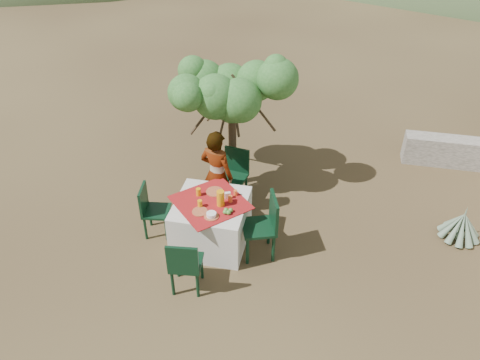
% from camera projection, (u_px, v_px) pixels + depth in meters
% --- Properties ---
extents(ground, '(160.00, 160.00, 0.00)m').
position_uv_depth(ground, '(250.00, 267.00, 6.67)').
color(ground, '#332617').
rests_on(ground, ground).
extents(table, '(1.30, 1.30, 0.76)m').
position_uv_depth(table, '(211.00, 222.00, 6.89)').
color(table, beige).
rests_on(table, ground).
extents(chair_far, '(0.48, 0.48, 0.92)m').
position_uv_depth(chair_far, '(235.00, 173.00, 7.72)').
color(chair_far, black).
rests_on(chair_far, ground).
extents(chair_near, '(0.45, 0.45, 0.89)m').
position_uv_depth(chair_near, '(185.00, 264.00, 6.04)').
color(chair_near, black).
rests_on(chair_near, ground).
extents(chair_left, '(0.44, 0.44, 0.85)m').
position_uv_depth(chair_left, '(151.00, 208.00, 7.01)').
color(chair_left, black).
rests_on(chair_left, ground).
extents(chair_right, '(0.59, 0.59, 1.00)m').
position_uv_depth(chair_right, '(265.00, 224.00, 6.60)').
color(chair_right, black).
rests_on(chair_right, ground).
extents(person, '(0.64, 0.52, 1.52)m').
position_uv_depth(person, '(217.00, 175.00, 7.22)').
color(person, '#8C6651').
rests_on(person, ground).
extents(shrub_tree, '(1.78, 1.75, 2.09)m').
position_uv_depth(shrub_tree, '(237.00, 97.00, 7.42)').
color(shrub_tree, '#453522').
rests_on(shrub_tree, ground).
extents(agave, '(0.62, 0.63, 0.66)m').
position_uv_depth(agave, '(461.00, 226.00, 7.06)').
color(agave, slate).
rests_on(agave, ground).
extents(stone_wall, '(2.60, 0.35, 0.55)m').
position_uv_depth(stone_wall, '(477.00, 154.00, 8.61)').
color(stone_wall, '#9C9588').
rests_on(stone_wall, ground).
extents(plate_far, '(0.26, 0.26, 0.01)m').
position_uv_depth(plate_far, '(215.00, 192.00, 6.85)').
color(plate_far, brown).
rests_on(plate_far, table).
extents(plate_near, '(0.22, 0.22, 0.01)m').
position_uv_depth(plate_near, '(200.00, 212.00, 6.48)').
color(plate_near, brown).
rests_on(plate_near, table).
extents(glass_far, '(0.07, 0.07, 0.12)m').
position_uv_depth(glass_far, '(198.00, 192.00, 6.76)').
color(glass_far, orange).
rests_on(glass_far, table).
extents(glass_near, '(0.07, 0.07, 0.11)m').
position_uv_depth(glass_near, '(200.00, 204.00, 6.55)').
color(glass_near, orange).
rests_on(glass_near, table).
extents(juice_pitcher, '(0.11, 0.11, 0.24)m').
position_uv_depth(juice_pitcher, '(221.00, 198.00, 6.54)').
color(juice_pitcher, orange).
rests_on(juice_pitcher, table).
extents(bowl_plate, '(0.21, 0.21, 0.01)m').
position_uv_depth(bowl_plate, '(211.00, 216.00, 6.40)').
color(bowl_plate, brown).
rests_on(bowl_plate, table).
extents(white_bowl, '(0.14, 0.14, 0.05)m').
position_uv_depth(white_bowl, '(211.00, 215.00, 6.38)').
color(white_bowl, white).
rests_on(white_bowl, bowl_plate).
extents(jar_left, '(0.06, 0.06, 0.10)m').
position_uv_depth(jar_left, '(230.00, 199.00, 6.65)').
color(jar_left, orange).
rests_on(jar_left, table).
extents(jar_right, '(0.05, 0.05, 0.09)m').
position_uv_depth(jar_right, '(235.00, 193.00, 6.77)').
color(jar_right, orange).
rests_on(jar_right, table).
extents(napkin_holder, '(0.09, 0.07, 0.10)m').
position_uv_depth(napkin_holder, '(228.00, 195.00, 6.71)').
color(napkin_holder, white).
rests_on(napkin_holder, table).
extents(fruit_cluster, '(0.13, 0.12, 0.06)m').
position_uv_depth(fruit_cluster, '(228.00, 211.00, 6.45)').
color(fruit_cluster, '#4F9034').
rests_on(fruit_cluster, table).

